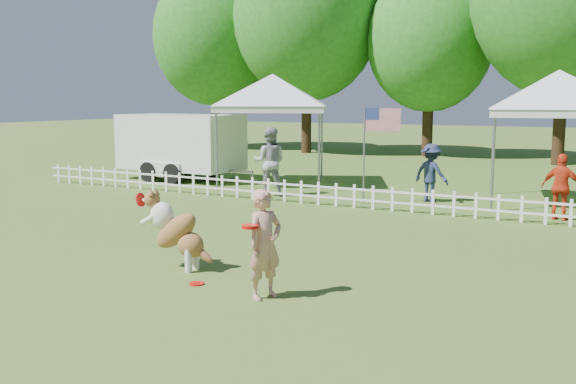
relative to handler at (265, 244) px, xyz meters
The scene contains 16 objects.
ground 1.77m from the handler, 165.16° to the left, with size 120.00×120.00×0.00m, color #3B6720.
picket_fence 7.58m from the handler, 101.77° to the left, with size 22.00×0.08×0.60m, color white, non-canonical shape.
handler is the anchor object (origin of this frame).
dog 2.09m from the handler, 162.66° to the left, with size 1.21×0.40×1.25m, color brown, non-canonical shape.
frisbee_on_turf 1.43m from the handler, behind, with size 0.23×0.23×0.02m, color red.
canopy_tent_left 11.96m from the handler, 119.48° to the left, with size 3.31×3.31×3.42m, color white, non-canonical shape.
canopy_tent_right 10.69m from the handler, 76.43° to the left, with size 3.26×3.26×3.37m, color white, non-canonical shape.
cargo_trailer 13.66m from the handler, 132.78° to the left, with size 5.12×2.25×2.25m, color white, non-canonical shape.
flag_pole 8.38m from the handler, 102.80° to the left, with size 0.98×0.10×2.54m, color gray, non-canonical shape.
spectator_a 9.50m from the handler, 119.90° to the left, with size 0.94×0.73×1.93m, color #9C9BA0.
spectator_b 9.31m from the handler, 92.44° to the left, with size 1.00×0.57×1.55m, color #222D4A.
spectator_c 8.66m from the handler, 70.31° to the left, with size 0.88×0.37×1.50m, color red.
tree_far_left 28.26m from the handler, 126.44° to the left, with size 6.60×6.60×11.00m, color #27651D, non-canonical shape.
tree_left 24.87m from the handler, 115.70° to the left, with size 7.40×7.40×12.00m, color #27651D, non-canonical shape.
tree_center_left 23.72m from the handler, 101.22° to the left, with size 6.00×6.00×9.80m, color #27651D, non-canonical shape.
tree_center_right 22.16m from the handler, 86.11° to the left, with size 7.60×7.60×12.60m, color #27651D, non-canonical shape.
Camera 1 is at (5.90, -7.73, 2.70)m, focal length 40.00 mm.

